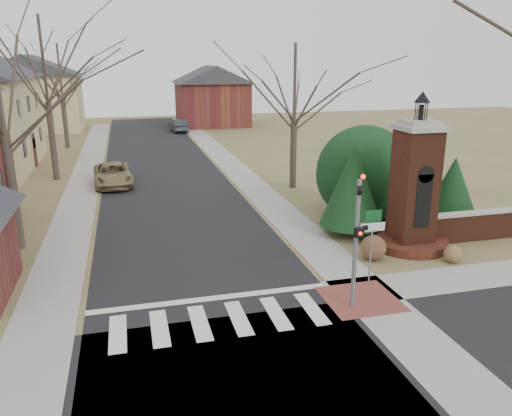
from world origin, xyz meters
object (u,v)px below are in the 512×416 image
object	(u,v)px
sign_post	(372,233)
brick_gate_monument	(413,197)
pickup_truck	(113,174)
traffic_signal_pole	(357,231)
distant_car	(179,125)

from	to	relation	value
sign_post	brick_gate_monument	bearing A→B (deg)	41.42
pickup_truck	sign_post	bearing A→B (deg)	-66.34
traffic_signal_pole	brick_gate_monument	size ratio (longest dim) A/B	0.69
brick_gate_monument	pickup_truck	distance (m)	19.06
traffic_signal_pole	brick_gate_monument	xyz separation A→B (m)	(4.70, 4.42, -0.42)
traffic_signal_pole	brick_gate_monument	distance (m)	6.47
brick_gate_monument	distant_car	bearing A→B (deg)	98.38
traffic_signal_pole	sign_post	distance (m)	2.02
pickup_truck	brick_gate_monument	bearing A→B (deg)	-52.95
traffic_signal_pole	pickup_truck	xyz separation A→B (m)	(-7.62, 18.88, -1.90)
sign_post	pickup_truck	bearing A→B (deg)	117.03
traffic_signal_pole	sign_post	bearing A→B (deg)	47.57
brick_gate_monument	distant_car	xyz separation A→B (m)	(-5.60, 38.03, -1.47)
pickup_truck	distant_car	distance (m)	24.51
sign_post	pickup_truck	xyz separation A→B (m)	(-8.91, 17.47, -1.26)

